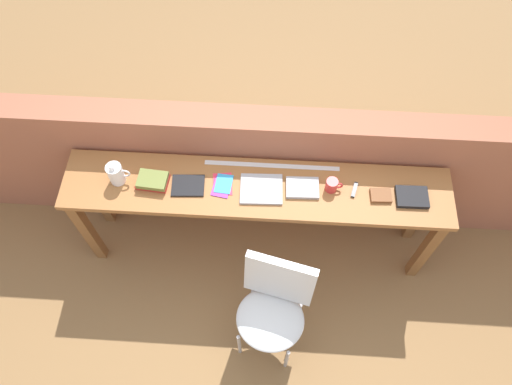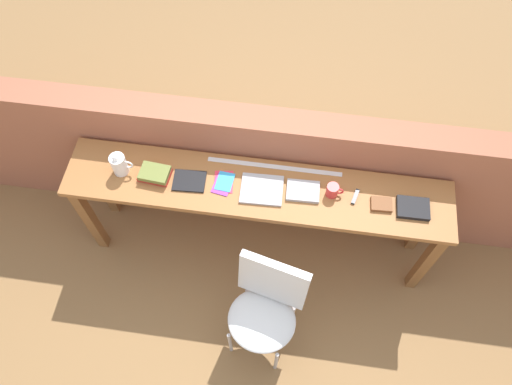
{
  "view_description": "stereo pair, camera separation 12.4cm",
  "coord_description": "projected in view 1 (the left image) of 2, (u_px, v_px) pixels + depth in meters",
  "views": [
    {
      "loc": [
        0.09,
        -1.31,
        3.62
      ],
      "look_at": [
        0.0,
        0.25,
        0.9
      ],
      "focal_mm": 35.0,
      "sensor_mm": 36.0,
      "label": 1
    },
    {
      "loc": [
        0.22,
        -1.3,
        3.62
      ],
      "look_at": [
        0.0,
        0.25,
        0.9
      ],
      "focal_mm": 35.0,
      "sensor_mm": 36.0,
      "label": 2
    }
  ],
  "objects": [
    {
      "name": "pitcher_white",
      "position": [
        116.0,
        174.0,
        3.14
      ],
      "size": [
        0.14,
        0.1,
        0.18
      ],
      "color": "white",
      "rests_on": "sideboard"
    },
    {
      "name": "chair_white_moulded",
      "position": [
        273.0,
        306.0,
        3.15
      ],
      "size": [
        0.53,
        0.54,
        0.89
      ],
      "color": "silver",
      "rests_on": "ground"
    },
    {
      "name": "brick_wall_back",
      "position": [
        259.0,
        168.0,
        3.61
      ],
      "size": [
        6.0,
        0.2,
        1.16
      ],
      "primitive_type": "cube",
      "color": "#9E5B42",
      "rests_on": "ground"
    },
    {
      "name": "ruler_metal_back_edge",
      "position": [
        272.0,
        166.0,
        3.26
      ],
      "size": [
        0.88,
        0.03,
        0.0
      ],
      "primitive_type": "cube",
      "color": "silver",
      "rests_on": "sideboard"
    },
    {
      "name": "sideboard",
      "position": [
        256.0,
        198.0,
        3.3
      ],
      "size": [
        2.5,
        0.44,
        0.88
      ],
      "color": "#996033",
      "rests_on": "ground"
    },
    {
      "name": "pamphlet_pile_colourful",
      "position": [
        223.0,
        185.0,
        3.18
      ],
      "size": [
        0.14,
        0.2,
        0.01
      ],
      "color": "#E5334C",
      "rests_on": "sideboard"
    },
    {
      "name": "book_open_centre",
      "position": [
        261.0,
        189.0,
        3.16
      ],
      "size": [
        0.27,
        0.23,
        0.02
      ],
      "primitive_type": "cube",
      "rotation": [
        0.0,
        0.0,
        0.04
      ],
      "color": "#9E9EA3",
      "rests_on": "sideboard"
    },
    {
      "name": "leather_journal_brown",
      "position": [
        381.0,
        196.0,
        3.13
      ],
      "size": [
        0.13,
        0.11,
        0.02
      ],
      "primitive_type": "cube",
      "rotation": [
        0.0,
        0.0,
        0.05
      ],
      "color": "brown",
      "rests_on": "sideboard"
    },
    {
      "name": "ground_plane",
      "position": [
        254.0,
        280.0,
        3.79
      ],
      "size": [
        40.0,
        40.0,
        0.0
      ],
      "primitive_type": "plane",
      "color": "olive"
    },
    {
      "name": "mug",
      "position": [
        332.0,
        185.0,
        3.13
      ],
      "size": [
        0.11,
        0.08,
        0.09
      ],
      "color": "red",
      "rests_on": "sideboard"
    },
    {
      "name": "book_stack_leftmost",
      "position": [
        153.0,
        181.0,
        3.17
      ],
      "size": [
        0.21,
        0.15,
        0.06
      ],
      "color": "red",
      "rests_on": "sideboard"
    },
    {
      "name": "magazine_cycling",
      "position": [
        188.0,
        186.0,
        3.17
      ],
      "size": [
        0.22,
        0.17,
        0.01
      ],
      "primitive_type": "cube",
      "rotation": [
        0.0,
        0.0,
        0.06
      ],
      "color": "black",
      "rests_on": "sideboard"
    },
    {
      "name": "book_grey_hardcover",
      "position": [
        302.0,
        188.0,
        3.16
      ],
      "size": [
        0.21,
        0.16,
        0.02
      ],
      "primitive_type": "cube",
      "rotation": [
        0.0,
        0.0,
        0.03
      ],
      "color": "#9E9EA3",
      "rests_on": "sideboard"
    },
    {
      "name": "book_repair_rightmost",
      "position": [
        412.0,
        197.0,
        3.12
      ],
      "size": [
        0.2,
        0.16,
        0.03
      ],
      "primitive_type": "cube",
      "rotation": [
        0.0,
        0.0,
        0.02
      ],
      "color": "black",
      "rests_on": "sideboard"
    },
    {
      "name": "multitool_folded",
      "position": [
        354.0,
        190.0,
        3.16
      ],
      "size": [
        0.05,
        0.11,
        0.02
      ],
      "primitive_type": "cube",
      "rotation": [
        0.0,
        0.0,
        -0.26
      ],
      "color": "black",
      "rests_on": "sideboard"
    }
  ]
}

